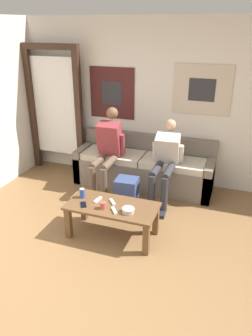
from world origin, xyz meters
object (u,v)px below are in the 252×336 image
(couch, at_px, (144,168))
(person_seated_adult, at_px, (107,149))
(drink_can_blue, at_px, (82,193))
(coffee_table, at_px, (112,211))
(backpack, at_px, (126,194))
(ceramic_bowl, at_px, (128,210))
(game_controller_far_center, at_px, (114,210))
(cell_phone, at_px, (83,205))
(person_seated_teen, at_px, (165,160))
(pillar_candle, at_px, (103,205))
(game_controller_near_right, at_px, (98,200))
(game_controller_near_left, at_px, (112,202))

(couch, relative_size, person_seated_adult, 1.71)
(drink_can_blue, bearing_deg, coffee_table, -6.61)
(backpack, bearing_deg, ceramic_bowl, -69.06)
(ceramic_bowl, relative_size, game_controller_far_center, 1.12)
(person_seated_adult, bearing_deg, cell_phone, -81.11)
(couch, relative_size, person_seated_teen, 1.88)
(drink_can_blue, bearing_deg, game_controller_far_center, -19.38)
(person_seated_teen, xyz_separation_m, pillar_candle, (-0.45, -1.22, -0.17))
(person_seated_teen, bearing_deg, game_controller_near_right, -118.64)
(person_seated_adult, relative_size, game_controller_near_left, 9.69)
(couch, bearing_deg, game_controller_near_right, -96.59)
(coffee_table, distance_m, game_controller_near_left, 0.11)
(person_seated_adult, xyz_separation_m, cell_phone, (0.19, -1.23, -0.26))
(cell_phone, bearing_deg, ceramic_bowl, 2.21)
(game_controller_near_right, relative_size, cell_phone, 0.98)
(game_controller_near_left, xyz_separation_m, game_controller_far_center, (0.09, -0.18, 0.00))
(couch, distance_m, game_controller_near_left, 1.42)
(coffee_table, relative_size, person_seated_teen, 0.94)
(couch, height_order, coffee_table, couch)
(couch, xyz_separation_m, game_controller_far_center, (0.12, -1.59, 0.15))
(backpack, distance_m, game_controller_near_right, 0.69)
(drink_can_blue, bearing_deg, person_seated_teen, 53.14)
(drink_can_blue, bearing_deg, backpack, 59.94)
(coffee_table, bearing_deg, pillar_candle, -123.32)
(person_seated_teen, relative_size, game_controller_far_center, 8.58)
(backpack, distance_m, ceramic_bowl, 0.86)
(game_controller_far_center, bearing_deg, backpack, 99.33)
(game_controller_near_right, bearing_deg, coffee_table, -11.76)
(ceramic_bowl, relative_size, drink_can_blue, 1.22)
(game_controller_near_left, bearing_deg, ceramic_bowl, -29.71)
(game_controller_near_right, bearing_deg, cell_phone, -127.52)
(ceramic_bowl, bearing_deg, couch, 100.14)
(pillar_candle, height_order, drink_can_blue, drink_can_blue)
(backpack, height_order, game_controller_near_left, game_controller_near_left)
(ceramic_bowl, height_order, game_controller_far_center, ceramic_bowl)
(pillar_candle, relative_size, drink_can_blue, 0.79)
(coffee_table, height_order, pillar_candle, pillar_candle)
(person_seated_teen, xyz_separation_m, game_controller_near_right, (-0.59, -1.07, -0.20))
(backpack, relative_size, ceramic_bowl, 2.99)
(person_seated_adult, bearing_deg, game_controller_far_center, -64.44)
(ceramic_bowl, distance_m, game_controller_near_left, 0.29)
(person_seated_adult, xyz_separation_m, game_controller_far_center, (0.59, -1.24, -0.25))
(backpack, xyz_separation_m, game_controller_near_right, (-0.15, -0.63, 0.23))
(person_seated_adult, bearing_deg, coffee_table, -65.05)
(drink_can_blue, height_order, game_controller_near_left, drink_can_blue)
(couch, relative_size, game_controller_near_left, 16.62)
(coffee_table, distance_m, person_seated_adult, 1.28)
(backpack, relative_size, game_controller_near_left, 3.45)
(drink_can_blue, xyz_separation_m, game_controller_near_left, (0.40, 0.00, -0.05))
(person_seated_teen, distance_m, ceramic_bowl, 1.23)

